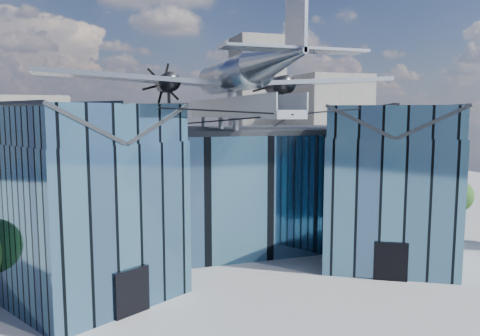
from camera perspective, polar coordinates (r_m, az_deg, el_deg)
name	(u,v)px	position (r m, az deg, el deg)	size (l,w,h in m)	color
ground_plane	(249,272)	(33.82, 1.09, -12.59)	(120.00, 120.00, 0.00)	gray
museum	(225,183)	(37.88, -1.81, -1.86)	(32.88, 24.50, 17.60)	teal
bg_towers	(159,120)	(81.51, -9.81, 5.79)	(77.00, 24.50, 26.00)	slate
tree_side_e	(456,196)	(48.97, 24.84, -3.10)	(3.67, 3.67, 4.97)	#352515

